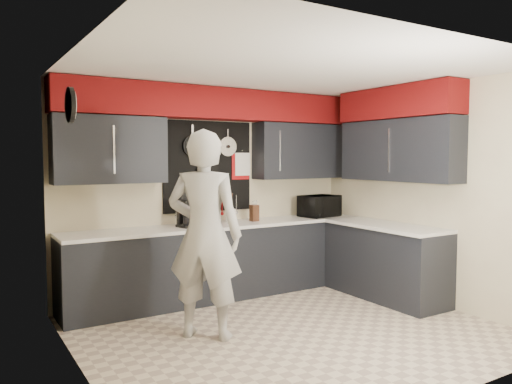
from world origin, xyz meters
TOP-DOWN VIEW (x-y plane):
  - ground at (0.00, 0.00)m, footprint 4.00×4.00m
  - back_wall_assembly at (0.01, 1.60)m, footprint 4.00×0.36m
  - right_wall_assembly at (1.85, 0.26)m, footprint 0.36×3.50m
  - left_wall_assembly at (-1.99, 0.02)m, footprint 0.05×3.50m
  - base_cabinets at (0.49, 1.13)m, footprint 3.95×2.20m
  - microwave at (1.49, 1.39)m, footprint 0.58×0.44m
  - knife_block at (0.47, 1.45)m, footprint 0.10×0.10m
  - utensil_crock at (0.15, 1.50)m, footprint 0.13×0.13m
  - coffee_maker at (-0.51, 1.41)m, footprint 0.21×0.24m
  - person at (-0.80, 0.29)m, footprint 0.86×0.85m

SIDE VIEW (x-z plane):
  - ground at x=0.00m, z-range 0.00..0.00m
  - base_cabinets at x=0.49m, z-range 0.00..0.92m
  - person at x=-0.80m, z-range 0.00..2.00m
  - utensil_crock at x=0.15m, z-range 0.92..1.09m
  - knife_block at x=0.47m, z-range 0.92..1.13m
  - microwave at x=1.49m, z-range 0.92..1.22m
  - coffee_maker at x=-0.51m, z-range 0.93..1.24m
  - left_wall_assembly at x=-1.99m, z-range 0.03..2.63m
  - right_wall_assembly at x=1.85m, z-range 0.64..3.24m
  - back_wall_assembly at x=0.01m, z-range 0.71..3.31m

